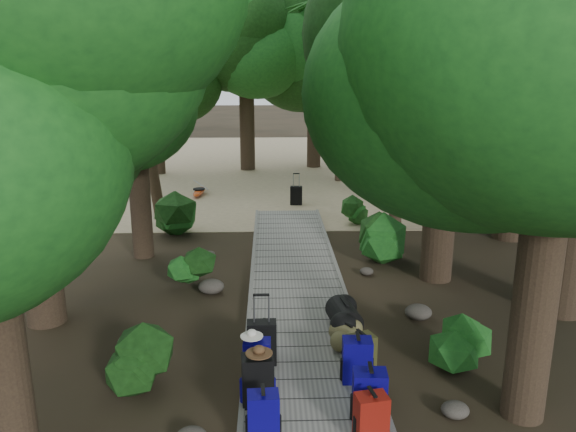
{
  "coord_description": "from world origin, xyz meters",
  "views": [
    {
      "loc": [
        -0.57,
        -10.33,
        4.56
      ],
      "look_at": [
        -0.11,
        3.02,
        1.0
      ],
      "focal_mm": 35.0,
      "sensor_mm": 36.0,
      "label": 1
    }
  ],
  "objects_px": {
    "lone_suitcase_on_sand": "(296,195)",
    "backpack_left_d": "(263,338)",
    "backpack_right_b": "(370,393)",
    "duffel_right_black": "(344,316)",
    "backpack_left_c": "(257,359)",
    "suitcase_on_boardwalk": "(262,342)",
    "kayak": "(199,191)",
    "sun_lounger": "(379,184)",
    "duffel_right_khaki": "(347,335)",
    "backpack_right_c": "(357,358)",
    "backpack_right_a": "(371,416)",
    "backpack_left_b": "(258,377)",
    "backpack_right_d": "(361,351)",
    "backpack_left_a": "(263,415)"
  },
  "relations": [
    {
      "from": "backpack_left_a",
      "to": "backpack_right_c",
      "type": "height_order",
      "value": "backpack_right_c"
    },
    {
      "from": "backpack_left_d",
      "to": "backpack_right_d",
      "type": "relative_size",
      "value": 0.94
    },
    {
      "from": "backpack_left_d",
      "to": "kayak",
      "type": "distance_m",
      "value": 12.31
    },
    {
      "from": "backpack_right_a",
      "to": "backpack_left_b",
      "type": "bearing_deg",
      "value": 138.56
    },
    {
      "from": "duffel_right_khaki",
      "to": "sun_lounger",
      "type": "relative_size",
      "value": 0.28
    },
    {
      "from": "sun_lounger",
      "to": "backpack_left_d",
      "type": "bearing_deg",
      "value": -128.19
    },
    {
      "from": "backpack_right_a",
      "to": "kayak",
      "type": "relative_size",
      "value": 0.22
    },
    {
      "from": "backpack_right_d",
      "to": "lone_suitcase_on_sand",
      "type": "xyz_separation_m",
      "value": [
        -0.45,
        10.95,
        -0.09
      ]
    },
    {
      "from": "backpack_right_b",
      "to": "backpack_right_d",
      "type": "xyz_separation_m",
      "value": [
        0.1,
        1.27,
        -0.08
      ]
    },
    {
      "from": "lone_suitcase_on_sand",
      "to": "backpack_left_d",
      "type": "bearing_deg",
      "value": -90.61
    },
    {
      "from": "backpack_left_d",
      "to": "backpack_right_a",
      "type": "xyz_separation_m",
      "value": [
        1.34,
        -2.19,
        0.06
      ]
    },
    {
      "from": "backpack_left_b",
      "to": "sun_lounger",
      "type": "distance_m",
      "value": 14.25
    },
    {
      "from": "backpack_left_a",
      "to": "lone_suitcase_on_sand",
      "type": "xyz_separation_m",
      "value": [
        1.01,
        12.59,
        -0.14
      ]
    },
    {
      "from": "backpack_left_d",
      "to": "kayak",
      "type": "relative_size",
      "value": 0.18
    },
    {
      "from": "backpack_left_a",
      "to": "kayak",
      "type": "distance_m",
      "value": 14.43
    },
    {
      "from": "duffel_right_black",
      "to": "sun_lounger",
      "type": "relative_size",
      "value": 0.4
    },
    {
      "from": "backpack_left_c",
      "to": "lone_suitcase_on_sand",
      "type": "distance_m",
      "value": 11.29
    },
    {
      "from": "backpack_left_c",
      "to": "suitcase_on_boardwalk",
      "type": "relative_size",
      "value": 1.04
    },
    {
      "from": "backpack_left_b",
      "to": "backpack_right_d",
      "type": "relative_size",
      "value": 1.29
    },
    {
      "from": "backpack_right_b",
      "to": "suitcase_on_boardwalk",
      "type": "xyz_separation_m",
      "value": [
        -1.4,
        1.5,
        -0.04
      ]
    },
    {
      "from": "kayak",
      "to": "sun_lounger",
      "type": "height_order",
      "value": "sun_lounger"
    },
    {
      "from": "backpack_left_b",
      "to": "backpack_right_d",
      "type": "distance_m",
      "value": 1.76
    },
    {
      "from": "backpack_right_a",
      "to": "backpack_right_c",
      "type": "height_order",
      "value": "backpack_right_c"
    },
    {
      "from": "backpack_left_d",
      "to": "duffel_right_black",
      "type": "distance_m",
      "value": 1.65
    },
    {
      "from": "backpack_left_b",
      "to": "duffel_right_black",
      "type": "xyz_separation_m",
      "value": [
        1.46,
        2.21,
        -0.15
      ]
    },
    {
      "from": "backpack_right_c",
      "to": "kayak",
      "type": "height_order",
      "value": "backpack_right_c"
    },
    {
      "from": "duffel_right_khaki",
      "to": "backpack_left_d",
      "type": "bearing_deg",
      "value": 159.95
    },
    {
      "from": "backpack_left_d",
      "to": "sun_lounger",
      "type": "distance_m",
      "value": 12.94
    },
    {
      "from": "backpack_left_d",
      "to": "lone_suitcase_on_sand",
      "type": "relative_size",
      "value": 0.9
    },
    {
      "from": "backpack_right_b",
      "to": "duffel_right_black",
      "type": "xyz_separation_m",
      "value": [
        0.02,
        2.63,
        -0.15
      ]
    },
    {
      "from": "backpack_right_a",
      "to": "backpack_right_c",
      "type": "xyz_separation_m",
      "value": [
        0.04,
        1.37,
        0.02
      ]
    },
    {
      "from": "backpack_left_b",
      "to": "sun_lounger",
      "type": "relative_size",
      "value": 0.41
    },
    {
      "from": "backpack_left_d",
      "to": "suitcase_on_boardwalk",
      "type": "xyz_separation_m",
      "value": [
        -0.01,
        -0.28,
        0.06
      ]
    },
    {
      "from": "backpack_right_a",
      "to": "backpack_right_c",
      "type": "distance_m",
      "value": 1.37
    },
    {
      "from": "backpack_left_b",
      "to": "backpack_right_d",
      "type": "height_order",
      "value": "backpack_left_b"
    },
    {
      "from": "backpack_left_b",
      "to": "backpack_right_c",
      "type": "height_order",
      "value": "backpack_left_b"
    },
    {
      "from": "backpack_right_c",
      "to": "backpack_right_d",
      "type": "bearing_deg",
      "value": 74.14
    },
    {
      "from": "backpack_left_b",
      "to": "kayak",
      "type": "distance_m",
      "value": 13.64
    },
    {
      "from": "duffel_right_khaki",
      "to": "lone_suitcase_on_sand",
      "type": "relative_size",
      "value": 0.83
    },
    {
      "from": "backpack_left_a",
      "to": "backpack_left_b",
      "type": "height_order",
      "value": "backpack_left_b"
    },
    {
      "from": "backpack_left_d",
      "to": "kayak",
      "type": "height_order",
      "value": "backpack_left_d"
    },
    {
      "from": "backpack_right_b",
      "to": "duffel_right_khaki",
      "type": "xyz_separation_m",
      "value": [
        -0.01,
        2.04,
        -0.21
      ]
    },
    {
      "from": "sun_lounger",
      "to": "lone_suitcase_on_sand",
      "type": "bearing_deg",
      "value": -169.71
    },
    {
      "from": "suitcase_on_boardwalk",
      "to": "backpack_right_a",
      "type": "bearing_deg",
      "value": -56.16
    },
    {
      "from": "backpack_right_d",
      "to": "backpack_left_b",
      "type": "bearing_deg",
      "value": -172.88
    },
    {
      "from": "backpack_right_b",
      "to": "backpack_right_d",
      "type": "distance_m",
      "value": 1.28
    },
    {
      "from": "kayak",
      "to": "sun_lounger",
      "type": "xyz_separation_m",
      "value": [
        6.66,
        0.17,
        0.15
      ]
    },
    {
      "from": "suitcase_on_boardwalk",
      "to": "duffel_right_black",
      "type": "bearing_deg",
      "value": 37.31
    },
    {
      "from": "suitcase_on_boardwalk",
      "to": "backpack_right_c",
      "type": "bearing_deg",
      "value": -22.83
    },
    {
      "from": "backpack_left_b",
      "to": "lone_suitcase_on_sand",
      "type": "relative_size",
      "value": 1.24
    }
  ]
}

